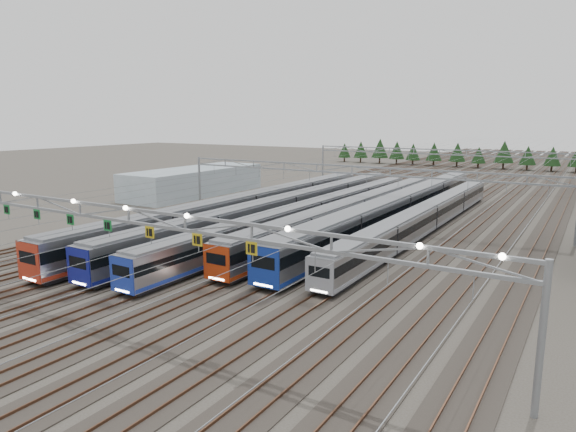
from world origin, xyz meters
The scene contains 13 objects.
ground centered at (0.00, 0.00, 0.00)m, with size 400.00×400.00×0.00m, color #47423A.
track_bed centered at (0.00, 100.00, 1.49)m, with size 54.00×260.00×5.42m.
train_a centered at (-11.25, 30.46, 2.28)m, with size 3.11×63.74×4.05m.
train_b centered at (-6.75, 33.63, 2.16)m, with size 2.92×66.93×3.81m.
train_c centered at (-2.25, 32.67, 2.01)m, with size 2.71×63.76×3.52m.
train_d centered at (2.25, 36.14, 2.11)m, with size 2.85×57.97×3.71m.
train_e centered at (6.75, 40.83, 2.30)m, with size 3.14×66.31×4.09m.
train_f centered at (11.25, 38.58, 1.94)m, with size 2.59×59.14×3.37m.
gantry_near centered at (-0.05, -0.12, 7.09)m, with size 56.36×0.61×8.08m.
gantry_mid centered at (0.00, 40.00, 6.39)m, with size 56.36×0.36×8.00m.
gantry_far centered at (0.00, 85.00, 6.39)m, with size 56.36×0.36×8.00m.
west_shed centered at (-36.42, 48.30, 2.49)m, with size 10.00×30.00×4.97m, color #9AB2B8.
treeline centered at (-7.20, 131.94, 4.23)m, with size 81.20×5.60×7.02m.
Camera 1 is at (29.56, -25.77, 14.39)m, focal length 32.00 mm.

